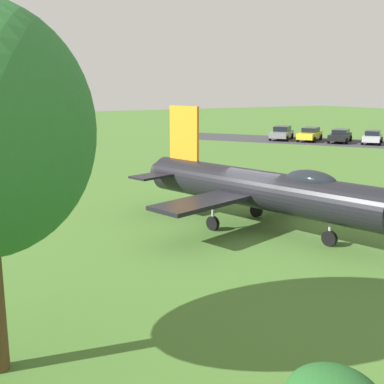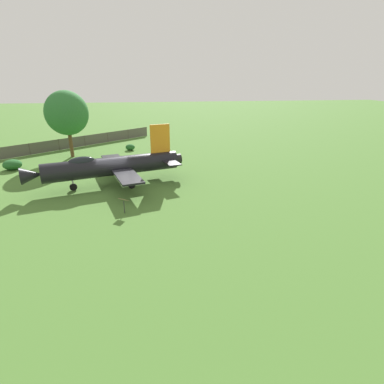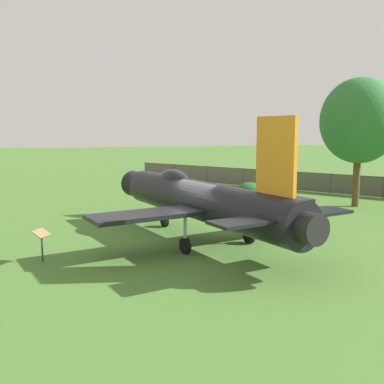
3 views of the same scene
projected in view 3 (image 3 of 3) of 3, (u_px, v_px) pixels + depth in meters
name	position (u px, v px, depth m)	size (l,w,h in m)	color
ground_plane	(203.00, 242.00, 18.56)	(200.00, 200.00, 0.00)	#47722D
display_jet	(198.00, 199.00, 18.62)	(13.17, 9.92, 5.03)	black
shade_tree	(359.00, 121.00, 26.40)	(4.84, 4.43, 7.62)	brown
perimeter_fence	(331.00, 183.00, 32.45)	(28.42, 22.69, 1.46)	#4C4238
shrub_by_tree	(250.00, 190.00, 30.48)	(1.82, 1.69, 1.05)	#235B26
info_plaque	(42.00, 238.00, 15.71)	(0.72, 0.67, 1.14)	#333333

